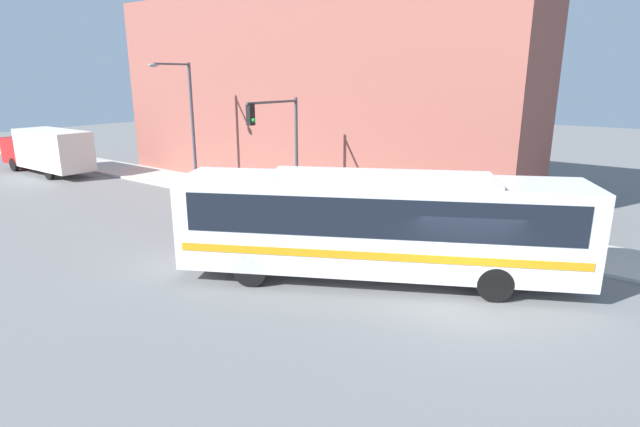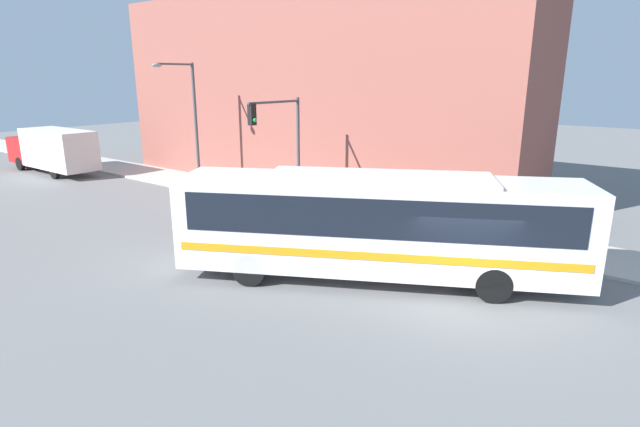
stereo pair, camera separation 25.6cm
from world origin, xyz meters
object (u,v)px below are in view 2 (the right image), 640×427
at_px(delivery_truck, 53,149).
at_px(street_lamp, 190,115).
at_px(parking_meter, 353,200).
at_px(traffic_light_pole, 282,135).
at_px(city_bus, 377,221).
at_px(fire_hydrant, 396,218).

height_order(delivery_truck, street_lamp, street_lamp).
bearing_deg(parking_meter, traffic_light_pole, 106.82).
bearing_deg(city_bus, delivery_truck, 56.48).
height_order(traffic_light_pole, street_lamp, street_lamp).
height_order(parking_meter, street_lamp, street_lamp).
relative_size(parking_meter, street_lamp, 0.18).
xyz_separation_m(fire_hydrant, parking_meter, (-0.00, 2.20, 0.44)).
height_order(traffic_light_pole, parking_meter, traffic_light_pole).
bearing_deg(delivery_truck, fire_hydrant, -84.24).
xyz_separation_m(city_bus, parking_meter, (5.12, 4.30, -1.00)).
relative_size(city_bus, traffic_light_pole, 2.33).
distance_m(city_bus, traffic_light_pole, 8.78).
bearing_deg(traffic_light_pole, street_lamp, 83.35).
bearing_deg(delivery_truck, traffic_light_pole, -85.52).
relative_size(fire_hydrant, parking_meter, 0.65).
bearing_deg(delivery_truck, parking_meter, -83.67).
relative_size(fire_hydrant, traffic_light_pole, 0.15).
bearing_deg(street_lamp, fire_hydrant, -89.53).
xyz_separation_m(fire_hydrant, street_lamp, (-0.11, 12.97, 3.71)).
bearing_deg(delivery_truck, city_bus, -95.69).
bearing_deg(fire_hydrant, delivery_truck, 95.76).
bearing_deg(fire_hydrant, traffic_light_pole, 100.21).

